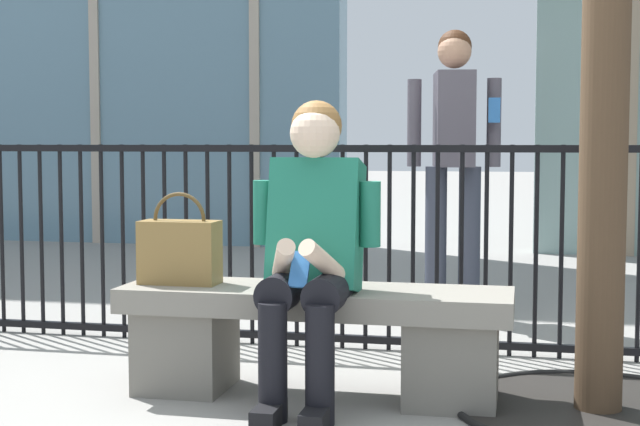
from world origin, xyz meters
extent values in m
plane|color=gray|center=(0.00, 0.00, 0.00)|extent=(60.00, 60.00, 0.00)
cube|color=gray|center=(0.00, 0.00, 0.40)|extent=(1.60, 0.44, 0.10)
cube|color=slate|center=(-0.56, 0.00, 0.17)|extent=(0.36, 0.37, 0.35)
cube|color=slate|center=(0.56, 0.00, 0.17)|extent=(0.36, 0.37, 0.35)
cylinder|color=black|center=(-0.08, -0.18, 0.47)|extent=(0.15, 0.40, 0.15)
cylinder|color=black|center=(-0.08, -0.38, 0.23)|extent=(0.11, 0.11, 0.45)
cube|color=black|center=(-0.08, -0.44, 0.04)|extent=(0.09, 0.22, 0.08)
cylinder|color=black|center=(0.10, -0.18, 0.47)|extent=(0.15, 0.40, 0.15)
cylinder|color=black|center=(0.10, -0.38, 0.23)|extent=(0.11, 0.11, 0.45)
cube|color=black|center=(0.10, -0.44, 0.04)|extent=(0.09, 0.22, 0.08)
cube|color=#1E7259|center=(0.01, -0.04, 0.71)|extent=(0.36, 0.30, 0.55)
cylinder|color=#1E7259|center=(-0.21, -0.04, 0.76)|extent=(0.08, 0.08, 0.26)
cylinder|color=beige|center=(-0.07, -0.26, 0.59)|extent=(0.16, 0.28, 0.20)
cylinder|color=#1E7259|center=(0.23, -0.04, 0.76)|extent=(0.08, 0.08, 0.26)
cylinder|color=beige|center=(0.09, -0.26, 0.59)|extent=(0.16, 0.28, 0.20)
cube|color=#2D6BB7|center=(0.01, -0.32, 0.57)|extent=(0.07, 0.10, 0.13)
sphere|color=beige|center=(0.01, -0.06, 1.08)|extent=(0.20, 0.20, 0.20)
sphere|color=olive|center=(0.01, -0.03, 1.11)|extent=(0.20, 0.20, 0.20)
cube|color=olive|center=(-0.58, -0.01, 0.58)|extent=(0.33, 0.15, 0.27)
torus|color=brown|center=(-0.58, -0.01, 0.72)|extent=(0.23, 0.02, 0.23)
cylinder|color=#383D4C|center=(0.32, 1.91, 0.45)|extent=(0.13, 0.13, 0.90)
cube|color=black|center=(0.32, 1.87, 0.03)|extent=(0.09, 0.22, 0.06)
cylinder|color=#383D4C|center=(0.52, 1.91, 0.45)|extent=(0.13, 0.13, 0.90)
cube|color=black|center=(0.52, 1.87, 0.03)|extent=(0.09, 0.22, 0.06)
cube|color=#4C4751|center=(0.42, 1.91, 1.18)|extent=(0.28, 0.41, 0.56)
cylinder|color=#4C4751|center=(0.18, 1.91, 1.16)|extent=(0.08, 0.08, 0.52)
cylinder|color=#4C4751|center=(0.65, 1.91, 1.16)|extent=(0.08, 0.08, 0.52)
sphere|color=tan|center=(0.42, 1.91, 1.58)|extent=(0.20, 0.20, 0.20)
sphere|color=#472816|center=(0.42, 1.93, 1.61)|extent=(0.20, 0.20, 0.20)
cube|color=#2D6BB7|center=(0.66, 1.81, 1.23)|extent=(0.07, 0.01, 0.14)
cylinder|color=black|center=(-1.96, 0.90, 0.52)|extent=(0.02, 0.02, 1.03)
cylinder|color=black|center=(-1.85, 0.90, 0.52)|extent=(0.02, 0.02, 1.03)
cylinder|color=black|center=(-1.73, 0.90, 0.52)|extent=(0.02, 0.02, 1.03)
cylinder|color=black|center=(-1.61, 0.90, 0.52)|extent=(0.02, 0.02, 1.03)
cylinder|color=black|center=(-1.49, 0.90, 0.52)|extent=(0.02, 0.02, 1.03)
cylinder|color=black|center=(-1.37, 0.90, 0.52)|extent=(0.02, 0.02, 1.03)
cylinder|color=black|center=(-1.25, 0.90, 0.52)|extent=(0.02, 0.02, 1.03)
cylinder|color=black|center=(-1.13, 0.90, 0.52)|extent=(0.02, 0.02, 1.03)
cylinder|color=black|center=(-1.01, 0.90, 0.52)|extent=(0.02, 0.02, 1.03)
cylinder|color=black|center=(-0.89, 0.90, 0.52)|extent=(0.02, 0.02, 1.03)
cylinder|color=black|center=(-0.77, 0.90, 0.52)|extent=(0.02, 0.02, 1.03)
cylinder|color=black|center=(-0.65, 0.90, 0.52)|extent=(0.02, 0.02, 1.03)
cylinder|color=black|center=(-0.54, 0.90, 0.52)|extent=(0.02, 0.02, 1.03)
cylinder|color=black|center=(-0.42, 0.90, 0.52)|extent=(0.02, 0.02, 1.03)
cylinder|color=black|center=(-0.30, 0.90, 0.52)|extent=(0.02, 0.02, 1.03)
cylinder|color=black|center=(-0.18, 0.90, 0.52)|extent=(0.02, 0.02, 1.03)
cylinder|color=black|center=(-0.06, 0.90, 0.52)|extent=(0.02, 0.02, 1.03)
cylinder|color=black|center=(0.06, 0.90, 0.52)|extent=(0.02, 0.02, 1.03)
cylinder|color=black|center=(0.18, 0.90, 0.52)|extent=(0.02, 0.02, 1.03)
cylinder|color=black|center=(0.30, 0.90, 0.52)|extent=(0.02, 0.02, 1.03)
cylinder|color=black|center=(0.42, 0.90, 0.52)|extent=(0.02, 0.02, 1.03)
cylinder|color=black|center=(0.54, 0.90, 0.52)|extent=(0.02, 0.02, 1.03)
cylinder|color=black|center=(0.65, 0.90, 0.52)|extent=(0.02, 0.02, 1.03)
cylinder|color=black|center=(0.77, 0.90, 0.52)|extent=(0.02, 0.02, 1.03)
cylinder|color=black|center=(0.89, 0.90, 0.52)|extent=(0.02, 0.02, 1.03)
cylinder|color=black|center=(1.01, 0.90, 0.52)|extent=(0.02, 0.02, 1.03)
cylinder|color=black|center=(1.13, 0.90, 0.52)|extent=(0.02, 0.02, 1.03)
cylinder|color=black|center=(1.25, 0.90, 0.52)|extent=(0.02, 0.02, 1.03)
cylinder|color=black|center=(1.37, 0.90, 0.52)|extent=(0.02, 0.02, 1.03)
cube|color=black|center=(0.00, 0.90, 0.05)|extent=(9.17, 0.04, 0.04)
cube|color=black|center=(0.00, 0.90, 1.01)|extent=(9.17, 0.04, 0.04)
cylinder|color=black|center=(1.12, 0.02, 0.01)|extent=(1.11, 1.11, 0.01)
torus|color=black|center=(1.12, 0.02, 0.01)|extent=(1.14, 1.14, 0.03)
camera|label=1|loc=(0.82, -3.67, 1.04)|focal=52.08mm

